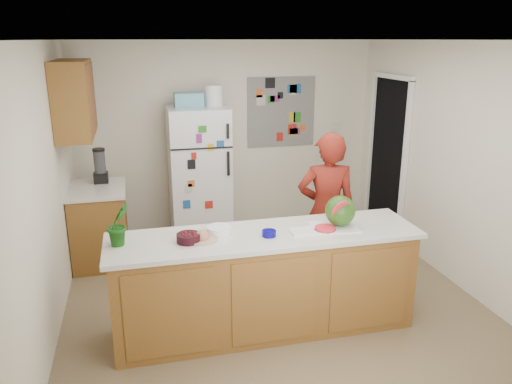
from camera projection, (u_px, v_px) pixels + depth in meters
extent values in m
cube|color=brown|center=(271.00, 299.00, 5.04)|extent=(4.00, 4.50, 0.02)
cube|color=beige|center=(228.00, 136.00, 6.76)|extent=(4.00, 0.02, 2.50)
cube|color=beige|center=(43.00, 195.00, 4.21)|extent=(0.02, 4.50, 2.50)
cube|color=beige|center=(460.00, 167.00, 5.13)|extent=(0.02, 4.50, 2.50)
cube|color=white|center=(274.00, 39.00, 4.29)|extent=(4.00, 4.50, 0.02)
cube|color=black|center=(388.00, 158.00, 6.53)|extent=(0.03, 0.85, 2.04)
cube|color=brown|center=(265.00, 284.00, 4.39)|extent=(2.60, 0.62, 0.88)
cube|color=silver|center=(265.00, 236.00, 4.26)|extent=(2.68, 0.70, 0.04)
cube|color=brown|center=(100.00, 226.00, 5.77)|extent=(0.60, 0.80, 0.86)
cube|color=silver|center=(96.00, 189.00, 5.64)|extent=(0.64, 0.84, 0.04)
cube|color=brown|center=(74.00, 99.00, 5.26)|extent=(0.35, 1.00, 0.80)
cube|color=silver|center=(199.00, 173.00, 6.42)|extent=(0.75, 0.70, 1.70)
cube|color=#5999B2|center=(189.00, 100.00, 6.13)|extent=(0.35, 0.28, 0.18)
cube|color=slate|center=(281.00, 112.00, 6.83)|extent=(0.95, 0.01, 0.95)
imported|color=maroon|center=(326.00, 212.00, 5.09)|extent=(0.67, 0.51, 1.64)
cylinder|color=black|center=(100.00, 167.00, 5.78)|extent=(0.13, 0.13, 0.38)
cube|color=white|center=(334.00, 227.00, 4.38)|extent=(0.45, 0.36, 0.01)
sphere|color=#205215|center=(340.00, 211.00, 4.37)|extent=(0.27, 0.27, 0.27)
cylinder|color=red|center=(325.00, 228.00, 4.31)|extent=(0.18, 0.18, 0.02)
cylinder|color=black|center=(189.00, 238.00, 4.07)|extent=(0.26, 0.26, 0.07)
cylinder|color=silver|center=(219.00, 230.00, 4.25)|extent=(0.28, 0.28, 0.06)
cylinder|color=#050269|center=(269.00, 233.00, 4.19)|extent=(0.14, 0.14, 0.05)
cylinder|color=#BDAB8E|center=(202.00, 239.00, 4.11)|extent=(0.30, 0.30, 0.02)
cube|color=silver|center=(302.00, 232.00, 4.27)|extent=(0.20, 0.18, 0.02)
cube|color=gray|center=(353.00, 228.00, 4.35)|extent=(0.09, 0.06, 0.01)
imported|color=#0B3D0F|center=(118.00, 224.00, 3.97)|extent=(0.25, 0.24, 0.35)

